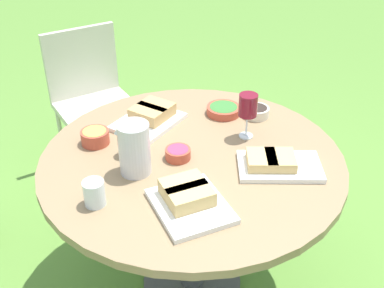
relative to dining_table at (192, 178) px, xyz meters
name	(u,v)px	position (x,y,z in m)	size (l,w,h in m)	color
ground_plane	(192,282)	(0.00, 0.00, -0.63)	(40.00, 40.00, 0.00)	#5B8C38
dining_table	(192,178)	(0.00, 0.00, 0.00)	(1.22, 1.22, 0.73)	#4C4C51
chair_near_left	(91,93)	(0.40, -1.09, -0.10)	(0.56, 0.54, 0.89)	beige
water_pitcher	(134,149)	(0.23, 0.06, 0.21)	(0.13, 0.12, 0.21)	silver
wine_glass	(248,106)	(-0.26, -0.10, 0.25)	(0.08, 0.08, 0.20)	silver
platter_bread_main	(150,116)	(0.13, -0.31, 0.14)	(0.37, 0.37, 0.07)	white
platter_charcuterie	(188,198)	(0.07, 0.29, 0.14)	(0.29, 0.33, 0.07)	white
platter_sandwich_side	(275,163)	(-0.30, 0.14, 0.13)	(0.35, 0.26, 0.06)	white
bowl_fries	(95,136)	(0.38, -0.18, 0.14)	(0.12, 0.12, 0.06)	#B74733
bowl_salad	(223,110)	(-0.21, -0.32, 0.13)	(0.16, 0.16, 0.04)	#B74733
bowl_olives	(257,111)	(-0.36, -0.26, 0.13)	(0.11, 0.11, 0.05)	beige
bowl_dip_red	(178,153)	(0.06, 0.00, 0.13)	(0.10, 0.10, 0.04)	#B74733
cup_water_near	(127,146)	(0.25, -0.06, 0.15)	(0.06, 0.06, 0.08)	silver
cup_water_far	(94,193)	(0.39, 0.22, 0.15)	(0.08, 0.08, 0.09)	silver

